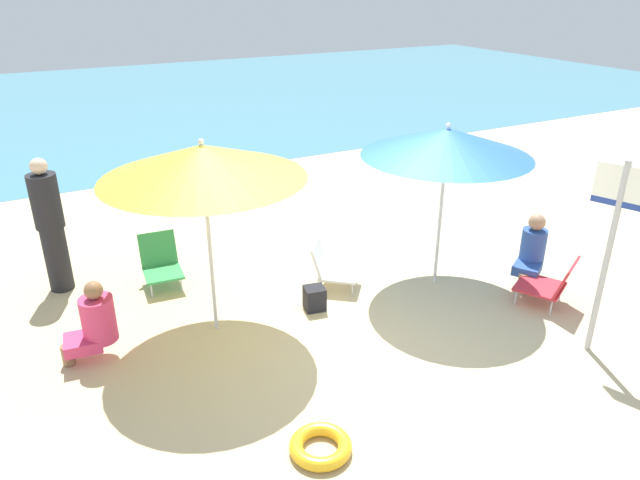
# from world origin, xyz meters

# --- Properties ---
(ground_plane) EXTENTS (40.00, 40.00, 0.00)m
(ground_plane) POSITION_xyz_m (0.00, 0.00, 0.00)
(ground_plane) COLOR #CCB789
(sea_water) EXTENTS (40.00, 16.00, 0.01)m
(sea_water) POSITION_xyz_m (0.00, 14.50, 0.00)
(sea_water) COLOR teal
(sea_water) RESTS_ON ground_plane
(umbrella_blue) EXTENTS (1.99, 1.99, 2.05)m
(umbrella_blue) POSITION_xyz_m (1.50, 0.68, 1.82)
(umbrella_blue) COLOR silver
(umbrella_blue) RESTS_ON ground_plane
(umbrella_yellow) EXTENTS (2.05, 2.05, 2.14)m
(umbrella_yellow) POSITION_xyz_m (-1.31, 0.96, 1.91)
(umbrella_yellow) COLOR silver
(umbrella_yellow) RESTS_ON ground_plane
(beach_chair_a) EXTENTS (0.50, 0.64, 0.63)m
(beach_chair_a) POSITION_xyz_m (-1.56, 2.29, 0.30)
(beach_chair_a) COLOR #33934C
(beach_chair_a) RESTS_ON ground_plane
(beach_chair_b) EXTENTS (0.74, 0.77, 0.61)m
(beach_chair_b) POSITION_xyz_m (2.32, -0.41, 0.30)
(beach_chair_b) COLOR red
(beach_chair_b) RESTS_ON ground_plane
(beach_chair_c) EXTENTS (0.72, 0.70, 0.58)m
(beach_chair_c) POSITION_xyz_m (0.27, 1.19, 0.28)
(beach_chair_c) COLOR white
(beach_chair_c) RESTS_ON ground_plane
(person_a) EXTENTS (0.33, 0.33, 1.68)m
(person_a) POSITION_xyz_m (-2.70, 2.74, 0.84)
(person_a) COLOR black
(person_a) RESTS_ON ground_plane
(person_b) EXTENTS (0.56, 0.37, 0.87)m
(person_b) POSITION_xyz_m (-2.54, 0.99, 0.42)
(person_b) COLOR #DB3866
(person_b) RESTS_ON ground_plane
(person_c) EXTENTS (0.54, 0.47, 0.91)m
(person_c) POSITION_xyz_m (2.55, 0.13, 0.45)
(person_c) COLOR #2D519E
(person_c) RESTS_ON ground_plane
(warning_sign) EXTENTS (0.20, 0.49, 2.04)m
(warning_sign) POSITION_xyz_m (1.99, -1.25, 1.35)
(warning_sign) COLOR #ADADB2
(warning_sign) RESTS_ON ground_plane
(swim_ring) EXTENTS (0.52, 0.52, 0.12)m
(swim_ring) POSITION_xyz_m (-1.16, -1.22, 0.06)
(swim_ring) COLOR yellow
(swim_ring) RESTS_ON ground_plane
(beach_bag) EXTENTS (0.27, 0.26, 0.28)m
(beach_bag) POSITION_xyz_m (-0.15, 0.82, 0.14)
(beach_bag) COLOR black
(beach_bag) RESTS_ON ground_plane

